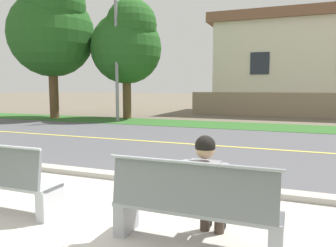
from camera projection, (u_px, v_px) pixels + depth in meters
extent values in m
plane|color=#665B4C|center=(219.00, 138.00, 11.35)|extent=(140.00, 140.00, 0.00)
cube|color=#B7B2A8|center=(90.00, 223.00, 4.31)|extent=(44.00, 3.60, 0.01)
cube|color=#ADA89E|center=(151.00, 180.00, 6.11)|extent=(44.00, 0.30, 0.11)
cube|color=#515156|center=(208.00, 145.00, 9.96)|extent=(52.00, 8.00, 0.01)
cube|color=#E0CC4C|center=(208.00, 145.00, 9.96)|extent=(48.00, 0.14, 0.01)
cube|color=#2D6026|center=(238.00, 126.00, 14.88)|extent=(48.00, 2.80, 0.02)
cube|color=silver|center=(50.00, 203.00, 4.44)|extent=(0.14, 0.40, 0.45)
cube|color=silver|center=(1.00, 181.00, 4.73)|extent=(1.88, 0.44, 0.05)
cube|color=#9EA0A8|center=(126.00, 215.00, 4.02)|extent=(0.14, 0.40, 0.45)
cube|color=#9EA0A8|center=(276.00, 239.00, 3.39)|extent=(0.14, 0.40, 0.45)
cube|color=#9EA0A8|center=(195.00, 208.00, 3.68)|extent=(1.88, 0.44, 0.05)
cube|color=slate|center=(190.00, 189.00, 3.47)|extent=(1.80, 0.12, 0.52)
cylinder|color=#9EA0A8|center=(190.00, 163.00, 3.43)|extent=(1.88, 0.04, 0.04)
cylinder|color=#47382D|center=(201.00, 196.00, 3.84)|extent=(0.15, 0.42, 0.15)
cylinder|color=#47382D|center=(216.00, 198.00, 3.78)|extent=(0.15, 0.42, 0.15)
cylinder|color=#47382D|center=(205.00, 214.00, 4.05)|extent=(0.12, 0.12, 0.43)
cube|color=black|center=(206.00, 226.00, 4.14)|extent=(0.09, 0.24, 0.07)
cylinder|color=#47382D|center=(219.00, 217.00, 3.98)|extent=(0.12, 0.12, 0.43)
cube|color=black|center=(221.00, 228.00, 4.08)|extent=(0.09, 0.24, 0.07)
cube|color=gray|center=(204.00, 185.00, 3.61)|extent=(0.34, 0.20, 0.52)
cylinder|color=gray|center=(186.00, 180.00, 3.70)|extent=(0.09, 0.09, 0.46)
cylinder|color=gray|center=(224.00, 184.00, 3.55)|extent=(0.09, 0.09, 0.46)
sphere|color=tan|center=(205.00, 149.00, 3.57)|extent=(0.21, 0.21, 0.21)
sphere|color=black|center=(205.00, 146.00, 3.57)|extent=(0.22, 0.22, 0.22)
cylinder|color=gray|center=(116.00, 50.00, 16.27)|extent=(0.16, 0.16, 7.12)
cylinder|color=brown|center=(54.00, 92.00, 18.27)|extent=(0.49, 0.49, 2.86)
sphere|color=#23561E|center=(52.00, 34.00, 17.92)|extent=(4.58, 4.58, 4.58)
sphere|color=#23561E|center=(55.00, 6.00, 17.24)|extent=(3.21, 3.21, 3.21)
cylinder|color=brown|center=(127.00, 97.00, 18.11)|extent=(0.46, 0.46, 2.39)
sphere|color=#23561E|center=(126.00, 48.00, 17.81)|extent=(3.82, 3.82, 3.82)
sphere|color=#23561E|center=(131.00, 25.00, 17.25)|extent=(2.67, 2.67, 2.67)
cube|color=gray|center=(301.00, 105.00, 19.05)|extent=(13.00, 0.36, 1.40)
cube|color=beige|center=(301.00, 70.00, 21.79)|extent=(10.42, 6.40, 5.69)
cube|color=brown|center=(304.00, 21.00, 21.43)|extent=(11.26, 6.91, 0.60)
cube|color=#232833|center=(260.00, 63.00, 19.62)|extent=(1.10, 0.06, 1.30)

